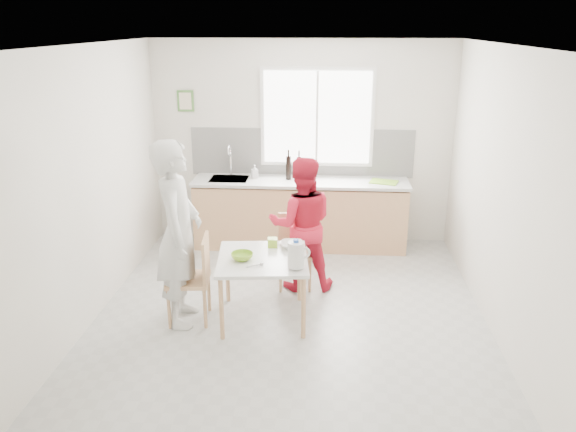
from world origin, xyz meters
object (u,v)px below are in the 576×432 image
(chair_far, at_px, (294,247))
(milk_jug, at_px, (296,254))
(person_red, at_px, (302,224))
(wine_bottle_b, at_px, (299,167))
(bowl_green, at_px, (242,256))
(person_white, at_px, (179,234))
(bowl_white, at_px, (292,245))
(dining_table, at_px, (263,264))
(wine_bottle_a, at_px, (288,168))
(chair_left, at_px, (195,275))

(chair_far, bearing_deg, milk_jug, -91.35)
(chair_far, height_order, person_red, person_red)
(person_red, height_order, wine_bottle_b, person_red)
(chair_far, height_order, bowl_green, chair_far)
(wine_bottle_b, bearing_deg, person_white, -115.52)
(person_white, height_order, bowl_white, person_white)
(dining_table, relative_size, wine_bottle_a, 3.03)
(chair_far, xyz_separation_m, bowl_green, (-0.46, -0.91, 0.26))
(chair_left, height_order, person_red, person_red)
(person_red, height_order, bowl_green, person_red)
(bowl_green, bearing_deg, chair_left, 179.81)
(chair_left, distance_m, chair_far, 1.31)
(milk_jug, xyz_separation_m, wine_bottle_a, (-0.24, 2.31, 0.25))
(milk_jug, bearing_deg, bowl_green, 156.27)
(milk_jug, bearing_deg, chair_far, 88.65)
(person_white, relative_size, bowl_green, 8.61)
(bowl_green, bearing_deg, bowl_white, 36.69)
(dining_table, xyz_separation_m, person_white, (-0.81, -0.08, 0.33))
(milk_jug, bearing_deg, person_red, 84.30)
(dining_table, height_order, bowl_green, bowl_green)
(person_white, relative_size, wine_bottle_a, 5.85)
(dining_table, distance_m, person_white, 0.88)
(chair_far, xyz_separation_m, bowl_white, (0.01, -0.57, 0.25))
(chair_far, distance_m, wine_bottle_b, 1.42)
(chair_left, bearing_deg, wine_bottle_a, 153.97)
(bowl_green, distance_m, bowl_white, 0.58)
(chair_left, distance_m, milk_jug, 1.10)
(dining_table, relative_size, bowl_green, 4.45)
(chair_left, distance_m, wine_bottle_b, 2.45)
(dining_table, distance_m, chair_far, 0.90)
(bowl_green, distance_m, wine_bottle_a, 2.19)
(chair_left, height_order, wine_bottle_b, wine_bottle_b)
(person_white, relative_size, person_red, 1.23)
(person_white, relative_size, milk_jug, 6.83)
(bowl_green, relative_size, bowl_white, 0.93)
(bowl_white, bearing_deg, bowl_green, -143.31)
(chair_left, distance_m, person_red, 1.35)
(chair_left, relative_size, bowl_white, 3.84)
(chair_left, height_order, chair_far, chair_left)
(dining_table, xyz_separation_m, milk_jug, (0.35, -0.25, 0.22))
(bowl_white, bearing_deg, person_red, 81.09)
(bowl_green, height_order, milk_jug, milk_jug)
(person_white, bearing_deg, milk_jug, -103.84)
(bowl_white, height_order, milk_jug, milk_jug)
(chair_far, relative_size, wine_bottle_a, 2.60)
(dining_table, height_order, person_red, person_red)
(dining_table, bearing_deg, bowl_green, -160.24)
(chair_far, bearing_deg, chair_left, -141.77)
(chair_left, xyz_separation_m, person_red, (1.03, 0.84, 0.27))
(chair_left, bearing_deg, dining_table, 90.00)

